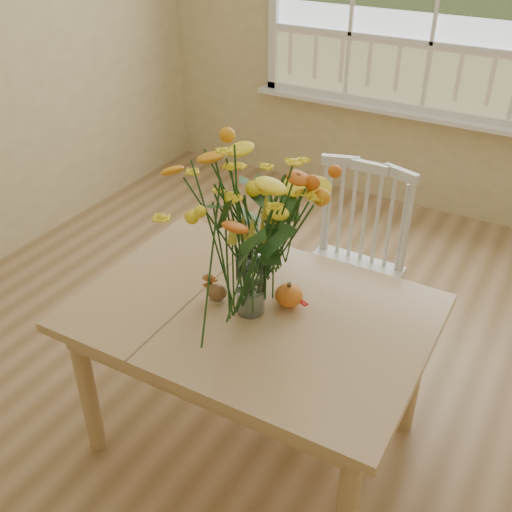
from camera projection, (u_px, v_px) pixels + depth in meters
The scene contains 8 objects.
floor at pixel (258, 399), 2.77m from camera, with size 4.00×4.50×0.01m, color olive.
wall_back at pixel (438, 8), 3.69m from camera, with size 4.00×0.02×2.70m, color #C8B680.
dining_table at pixel (253, 328), 2.27m from camera, with size 1.29×0.93×0.69m.
windsor_chair at pixel (353, 258), 2.79m from camera, with size 0.45×0.43×0.96m.
flower_vase at pixel (250, 228), 2.02m from camera, with size 0.49×0.49×0.58m.
pumpkin at pixel (289, 296), 2.21m from camera, with size 0.11×0.11×0.08m, color orange.
turkey_figurine at pixel (217, 292), 2.24m from camera, with size 0.09×0.08×0.10m.
dark_gourd at pixel (289, 293), 2.25m from camera, with size 0.13×0.07×0.06m.
Camera 1 is at (0.98, -1.72, 2.04)m, focal length 42.00 mm.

